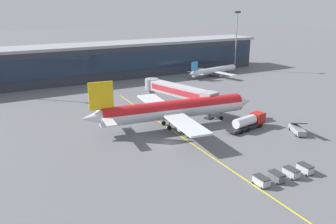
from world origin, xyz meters
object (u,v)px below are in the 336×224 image
(fuel_tanker, at_px, (249,122))
(baggage_cart_0, at_px, (261,181))
(commuter_jet_far, at_px, (214,70))
(main_airliner, at_px, (174,109))
(baggage_cart_2, at_px, (291,172))
(belt_loader, at_px, (297,129))
(baggage_cart_3, at_px, (305,169))
(baggage_cart_1, at_px, (277,177))

(fuel_tanker, relative_size, baggage_cart_0, 4.08)
(commuter_jet_far, bearing_deg, main_airliner, -135.05)
(fuel_tanker, distance_m, baggage_cart_2, 23.48)
(fuel_tanker, bearing_deg, belt_loader, -44.79)
(fuel_tanker, distance_m, baggage_cart_3, 22.47)
(baggage_cart_2, height_order, commuter_jet_far, commuter_jet_far)
(main_airliner, distance_m, baggage_cart_0, 31.13)
(baggage_cart_1, bearing_deg, fuel_tanker, 58.72)
(fuel_tanker, distance_m, commuter_jet_far, 61.56)
(fuel_tanker, bearing_deg, commuter_jet_far, 60.91)
(fuel_tanker, xyz_separation_m, baggage_cart_3, (-6.50, -21.49, -0.96))
(baggage_cart_0, relative_size, baggage_cart_1, 1.00)
(fuel_tanker, height_order, baggage_cart_2, fuel_tanker)
(belt_loader, relative_size, commuter_jet_far, 0.25)
(baggage_cart_0, height_order, baggage_cart_3, same)
(baggage_cart_2, bearing_deg, baggage_cart_1, 177.65)
(baggage_cart_0, bearing_deg, commuter_jet_far, 58.43)
(main_airliner, bearing_deg, baggage_cart_2, -81.87)
(baggage_cart_1, distance_m, commuter_jet_far, 86.39)
(baggage_cart_0, height_order, commuter_jet_far, commuter_jet_far)
(belt_loader, bearing_deg, main_airliner, 141.47)
(fuel_tanker, height_order, baggage_cart_0, fuel_tanker)
(belt_loader, height_order, commuter_jet_far, commuter_jet_far)
(main_airliner, height_order, fuel_tanker, main_airliner)
(belt_loader, distance_m, baggage_cart_2, 22.12)
(belt_loader, bearing_deg, baggage_cart_3, -134.92)
(main_airliner, xyz_separation_m, baggage_cart_1, (1.25, -31.02, -3.41))
(main_airliner, relative_size, baggage_cart_2, 15.58)
(baggage_cart_1, distance_m, baggage_cart_2, 3.20)
(baggage_cart_1, bearing_deg, belt_loader, 34.04)
(belt_loader, distance_m, baggage_cart_1, 24.62)
(baggage_cart_0, bearing_deg, fuel_tanker, 52.66)
(baggage_cart_1, bearing_deg, main_airliner, 92.31)
(belt_loader, distance_m, baggage_cart_0, 27.26)
(belt_loader, distance_m, baggage_cart_3, 19.83)
(main_airliner, bearing_deg, baggage_cart_0, -93.60)
(fuel_tanker, height_order, belt_loader, belt_loader)
(belt_loader, xyz_separation_m, baggage_cart_3, (-14.00, -14.04, -0.21))
(main_airliner, distance_m, baggage_cart_2, 31.65)
(main_airliner, distance_m, fuel_tanker, 17.38)
(fuel_tanker, distance_m, baggage_cart_1, 24.86)
(baggage_cart_0, bearing_deg, belt_loader, 30.05)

